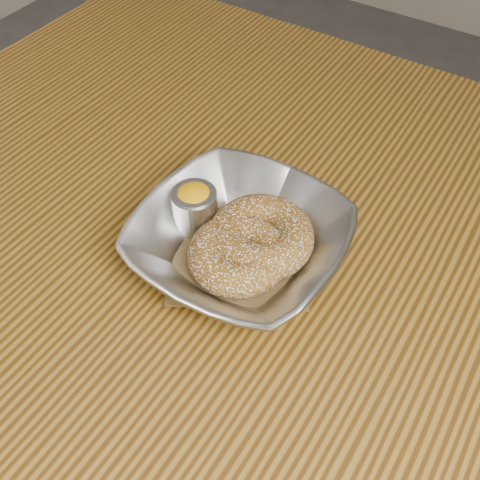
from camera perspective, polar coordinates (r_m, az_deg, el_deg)
The scene contains 7 objects.
ground_plane at distance 1.30m, azimuth 3.96°, elevation -21.86°, with size 4.00×4.00×0.00m, color #565659.
table at distance 0.72m, azimuth 6.68°, elevation -4.53°, with size 1.20×0.80×0.75m.
serving_bowl at distance 0.59m, azimuth 0.00°, elevation -0.20°, with size 0.22×0.22×0.05m, color #B2B4B9.
parchment at distance 0.61m, azimuth 0.00°, elevation -1.30°, with size 0.14×0.14×0.00m, color brown.
donut_back at distance 0.59m, azimuth 2.14°, elevation 0.35°, with size 0.11×0.11×0.04m, color brown.
donut_front at distance 0.58m, azimuth -0.24°, elevation -1.53°, with size 0.10×0.10×0.04m, color brown.
ramekin at distance 0.62m, azimuth -4.61°, elevation 3.42°, with size 0.05×0.05×0.06m.
Camera 1 is at (0.16, -0.40, 1.23)m, focal length 42.00 mm.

